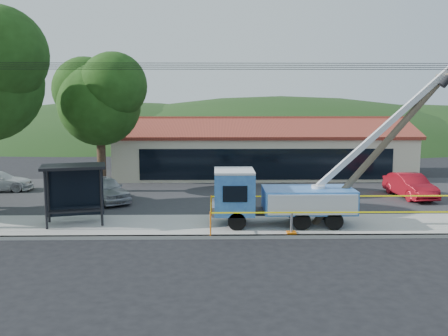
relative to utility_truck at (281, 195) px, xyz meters
name	(u,v)px	position (x,y,z in m)	size (l,w,h in m)	color
ground	(207,253)	(-3.43, -3.94, -1.57)	(120.00, 120.00, 0.00)	black
curb	(208,237)	(-3.43, -1.84, -1.50)	(60.00, 0.25, 0.15)	#9E9A94
sidewalk	(208,226)	(-3.43, 0.06, -1.50)	(60.00, 4.00, 0.15)	#9E9A94
parking_lot	(210,194)	(-3.43, 8.06, -1.52)	(60.00, 12.00, 0.10)	#28282B
strip_mall	(261,152)	(0.57, 16.04, 0.31)	(22.50, 8.53, 4.67)	beige
tree_lot	(99,96)	(-10.43, 9.06, 4.64)	(6.30, 5.60, 8.94)	#332316
hill_west	(112,140)	(-18.43, 51.06, -1.57)	(78.40, 56.00, 28.00)	#1C3814
hill_center	(280,139)	(6.57, 51.06, -1.57)	(89.60, 64.00, 32.00)	#1C3814
hill_east	(413,139)	(26.57, 51.06, -1.57)	(72.80, 52.00, 26.00)	#1C3814
utility_truck	(281,195)	(0.00, 0.00, 0.00)	(11.51, 3.55, 7.83)	black
leaning_pole	(391,136)	(5.13, 0.05, 2.76)	(6.64, 1.78, 7.79)	brown
bus_shelter	(74,180)	(-9.79, 0.44, 0.66)	(3.25, 2.42, 2.81)	black
caution_tape	(341,208)	(2.85, -0.11, -0.62)	(12.36, 3.68, 1.06)	orange
car_silver	(105,203)	(-9.52, 5.63, -1.57)	(1.76, 4.39, 1.49)	#A1A4A8
car_red	(409,199)	(8.73, 6.57, -1.57)	(1.54, 4.41, 1.45)	#A4101C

